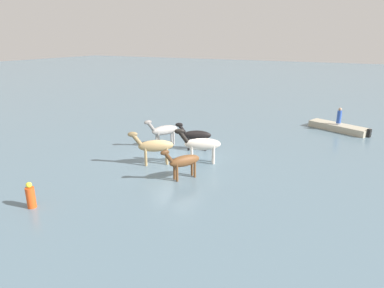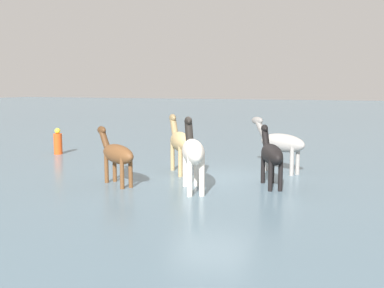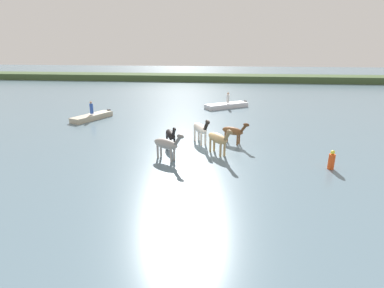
{
  "view_description": "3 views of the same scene",
  "coord_description": "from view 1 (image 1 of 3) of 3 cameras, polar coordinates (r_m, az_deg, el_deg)",
  "views": [
    {
      "loc": [
        15.91,
        9.28,
        6.78
      ],
      "look_at": [
        -0.38,
        0.83,
        0.91
      ],
      "focal_mm": 31.31,
      "sensor_mm": 36.0,
      "label": 1
    },
    {
      "loc": [
        -4.48,
        12.76,
        2.91
      ],
      "look_at": [
        0.51,
        0.32,
        1.14
      ],
      "focal_mm": 40.64,
      "sensor_mm": 36.0,
      "label": 2
    },
    {
      "loc": [
        1.69,
        -19.29,
        6.81
      ],
      "look_at": [
        -0.35,
        -0.98,
        0.75
      ],
      "focal_mm": 28.12,
      "sensor_mm": 36.0,
      "label": 3
    }
  ],
  "objects": [
    {
      "name": "horse_dark_mare",
      "position": [
        18.58,
        1.53,
        -0.05
      ],
      "size": [
        1.59,
        2.46,
        2.01
      ],
      "rotation": [
        0.0,
        0.0,
        5.21
      ],
      "color": "silver",
      "rests_on": "ground_plane"
    },
    {
      "name": "boat_tender_starboard",
      "position": [
        27.8,
        23.69,
        2.45
      ],
      "size": [
        2.85,
        4.49,
        0.73
      ],
      "rotation": [
        0.0,
        0.0,
        4.3
      ],
      "color": "#B7AD93",
      "rests_on": "ground_plane"
    },
    {
      "name": "person_watcher_seated",
      "position": [
        27.55,
        23.78,
        4.37
      ],
      "size": [
        0.32,
        0.32,
        1.19
      ],
      "color": "#2D51B2",
      "rests_on": "boat_tender_starboard"
    },
    {
      "name": "horse_chestnut_trailing",
      "position": [
        18.53,
        -6.44,
        -0.35
      ],
      "size": [
        1.8,
        2.22,
        1.93
      ],
      "rotation": [
        0.0,
        0.0,
        5.35
      ],
      "color": "tan",
      "rests_on": "ground_plane"
    },
    {
      "name": "horse_mid_herd",
      "position": [
        21.77,
        -4.83,
        2.31
      ],
      "size": [
        2.23,
        1.52,
        1.85
      ],
      "rotation": [
        0.0,
        0.0,
        5.75
      ],
      "color": "#9E9993",
      "rests_on": "ground_plane"
    },
    {
      "name": "horse_rear_stallion",
      "position": [
        20.85,
        0.64,
        1.51
      ],
      "size": [
        1.23,
        2.18,
        1.74
      ],
      "rotation": [
        0.0,
        0.0,
        5.13
      ],
      "color": "black",
      "rests_on": "ground_plane"
    },
    {
      "name": "buoy_channel_marker",
      "position": [
        15.5,
        -25.79,
        -8.02
      ],
      "size": [
        0.36,
        0.36,
        1.14
      ],
      "color": "#E54C19",
      "rests_on": "ground_plane"
    },
    {
      "name": "ground_plane",
      "position": [
        19.63,
        -2.66,
        -2.5
      ],
      "size": [
        175.05,
        175.05,
        0.0
      ],
      "primitive_type": "plane",
      "color": "slate"
    },
    {
      "name": "horse_lead",
      "position": [
        16.57,
        -1.51,
        -2.95
      ],
      "size": [
        2.02,
        1.42,
        1.69
      ],
      "rotation": [
        0.0,
        0.0,
        5.73
      ],
      "color": "brown",
      "rests_on": "ground_plane"
    }
  ]
}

